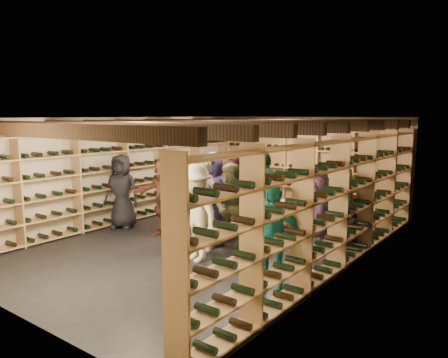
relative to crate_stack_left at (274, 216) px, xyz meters
name	(u,v)px	position (x,y,z in m)	size (l,w,h in m)	color
ground	(212,240)	(-0.63, -1.30, -0.34)	(8.00, 8.00, 0.00)	black
walls	(212,180)	(-0.63, -1.30, 0.86)	(5.52, 8.02, 2.40)	beige
ceiling	(212,118)	(-0.63, -1.30, 2.06)	(5.50, 8.00, 0.01)	beige
ceiling_joists	(212,125)	(-0.63, -1.30, 1.92)	(5.40, 7.12, 0.18)	black
wine_rack_left	(124,176)	(-3.20, -1.30, 0.74)	(0.32, 7.50, 2.15)	tan
wine_rack_right	(338,203)	(1.94, -1.30, 0.74)	(0.32, 7.50, 2.15)	tan
wine_rack_back	(302,168)	(-0.63, 2.53, 0.73)	(4.70, 0.30, 2.15)	tan
crate_stack_left	(274,216)	(0.00, 0.00, 0.00)	(0.55, 0.42, 0.68)	#A27A55
crate_stack_right	(264,218)	(-0.24, 0.00, -0.08)	(0.53, 0.38, 0.51)	#A27A55
crate_loose	(288,227)	(0.21, 0.24, -0.25)	(0.50, 0.33, 0.17)	#A27A55
person_0	(122,191)	(-2.81, -1.71, 0.47)	(0.79, 0.51, 1.62)	black
person_1	(173,202)	(-0.88, -2.13, 0.53)	(0.64, 0.42, 1.75)	black
person_2	(233,207)	(0.05, -1.54, 0.45)	(0.77, 0.60, 1.59)	#5F6641
person_3	(195,213)	(-0.11, -2.40, 0.48)	(1.06, 0.61, 1.65)	beige
person_4	(271,237)	(1.55, -2.70, 0.43)	(0.90, 0.37, 1.54)	#18867D
person_5	(166,196)	(-1.61, -1.58, 0.49)	(1.53, 0.49, 1.65)	brown
person_6	(213,195)	(-0.73, -1.15, 0.53)	(0.85, 0.55, 1.74)	#231D40
person_7	(203,204)	(-0.40, -1.85, 0.51)	(0.62, 0.41, 1.70)	gray
person_8	(238,197)	(-0.19, -1.04, 0.54)	(0.86, 0.67, 1.76)	#431A22
person_9	(208,191)	(-1.51, -0.34, 0.41)	(0.97, 0.56, 1.50)	beige
person_10	(264,191)	(-0.25, 0.00, 0.50)	(0.99, 0.41, 1.68)	#21482C
person_11	(316,213)	(1.43, -0.99, 0.43)	(1.43, 0.45, 1.54)	slate
person_12	(341,208)	(1.55, -0.19, 0.40)	(0.73, 0.47, 1.49)	#2E2F32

